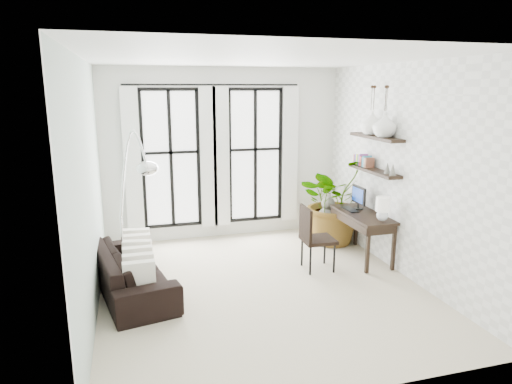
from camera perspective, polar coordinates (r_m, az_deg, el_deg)
name	(u,v)px	position (r m, az deg, el deg)	size (l,w,h in m)	color
floor	(261,287)	(6.77, 0.62, -11.78)	(5.00, 5.00, 0.00)	beige
ceiling	(262,58)	(6.16, 0.70, 16.38)	(5.00, 5.00, 0.00)	white
wall_left	(88,189)	(6.05, -20.26, 0.40)	(5.00, 5.00, 0.00)	#ACC0B5
wall_right	(405,171)	(7.22, 18.07, 2.49)	(5.00, 5.00, 0.00)	white
wall_back	(224,154)	(8.66, -4.01, 4.74)	(4.50, 4.50, 0.00)	white
windows	(214,157)	(8.56, -5.22, 4.35)	(3.26, 0.13, 2.65)	white
wall_shelves	(373,157)	(7.70, 14.46, 4.30)	(0.25, 1.30, 0.60)	black
sofa	(131,271)	(6.75, -15.33, -9.45)	(2.14, 0.84, 0.62)	black
throw_pillows	(138,257)	(6.68, -14.56, -7.90)	(0.40, 1.52, 0.40)	white
plant	(335,200)	(8.52, 9.89, -0.99)	(1.45, 1.26, 1.62)	#2D7228
desk	(364,217)	(7.75, 13.31, -3.10)	(0.57, 1.34, 1.18)	black
desk_chair	(313,234)	(7.22, 7.11, -5.25)	(0.51, 0.51, 1.04)	black
arc_lamp	(133,174)	(6.55, -15.10, 2.20)	(0.72, 0.59, 2.27)	silver
buddha	(327,224)	(8.52, 8.91, -3.99)	(0.49, 0.49, 0.89)	gray
vase_a	(385,125)	(7.40, 15.81, 8.08)	(0.37, 0.37, 0.38)	white
vase_b	(372,123)	(7.74, 14.27, 8.36)	(0.37, 0.37, 0.38)	white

